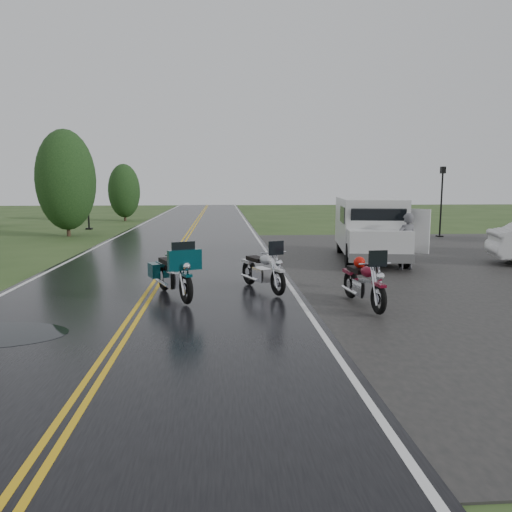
{
  "coord_description": "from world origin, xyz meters",
  "views": [
    {
      "loc": [
        1.89,
        -10.98,
        2.86
      ],
      "look_at": [
        2.8,
        2.0,
        1.0
      ],
      "focal_mm": 35.0,
      "sensor_mm": 36.0,
      "label": 1
    }
  ],
  "objects_px": {
    "person_at_van": "(406,242)",
    "motorcycle_red": "(379,286)",
    "van_white": "(350,234)",
    "lamp_post_far_left": "(87,193)",
    "lamp_post_far_right": "(441,202)",
    "motorcycle_silver": "(278,272)",
    "motorcycle_teal": "(186,276)"
  },
  "relations": [
    {
      "from": "motorcycle_red",
      "to": "motorcycle_silver",
      "type": "xyz_separation_m",
      "value": [
        -1.97,
        2.0,
        -0.0
      ]
    },
    {
      "from": "van_white",
      "to": "lamp_post_far_right",
      "type": "bearing_deg",
      "value": 61.01
    },
    {
      "from": "person_at_van",
      "to": "lamp_post_far_left",
      "type": "bearing_deg",
      "value": -65.14
    },
    {
      "from": "motorcycle_red",
      "to": "motorcycle_silver",
      "type": "height_order",
      "value": "motorcycle_red"
    },
    {
      "from": "motorcycle_teal",
      "to": "lamp_post_far_left",
      "type": "xyz_separation_m",
      "value": [
        -7.66,
        21.13,
        1.59
      ]
    },
    {
      "from": "lamp_post_far_left",
      "to": "lamp_post_far_right",
      "type": "bearing_deg",
      "value": -16.75
    },
    {
      "from": "motorcycle_red",
      "to": "lamp_post_far_left",
      "type": "height_order",
      "value": "lamp_post_far_left"
    },
    {
      "from": "lamp_post_far_left",
      "to": "lamp_post_far_right",
      "type": "relative_size",
      "value": 1.2
    },
    {
      "from": "motorcycle_red",
      "to": "lamp_post_far_right",
      "type": "distance_m",
      "value": 18.37
    },
    {
      "from": "person_at_van",
      "to": "lamp_post_far_right",
      "type": "distance_m",
      "value": 11.94
    },
    {
      "from": "motorcycle_red",
      "to": "motorcycle_teal",
      "type": "relative_size",
      "value": 0.92
    },
    {
      "from": "van_white",
      "to": "lamp_post_far_left",
      "type": "bearing_deg",
      "value": 138.05
    },
    {
      "from": "motorcycle_teal",
      "to": "lamp_post_far_right",
      "type": "relative_size",
      "value": 0.65
    },
    {
      "from": "motorcycle_teal",
      "to": "lamp_post_far_left",
      "type": "relative_size",
      "value": 0.54
    },
    {
      "from": "van_white",
      "to": "motorcycle_silver",
      "type": "bearing_deg",
      "value": -115.07
    },
    {
      "from": "lamp_post_far_right",
      "to": "motorcycle_silver",
      "type": "bearing_deg",
      "value": -126.7
    },
    {
      "from": "motorcycle_red",
      "to": "motorcycle_silver",
      "type": "relative_size",
      "value": 1.0
    },
    {
      "from": "motorcycle_teal",
      "to": "lamp_post_far_right",
      "type": "distance_m",
      "value": 19.75
    },
    {
      "from": "person_at_van",
      "to": "lamp_post_far_right",
      "type": "relative_size",
      "value": 0.49
    },
    {
      "from": "motorcycle_silver",
      "to": "lamp_post_far_left",
      "type": "height_order",
      "value": "lamp_post_far_left"
    },
    {
      "from": "motorcycle_red",
      "to": "lamp_post_far_right",
      "type": "xyz_separation_m",
      "value": [
        8.61,
        16.19,
        1.25
      ]
    },
    {
      "from": "person_at_van",
      "to": "lamp_post_far_left",
      "type": "height_order",
      "value": "lamp_post_far_left"
    },
    {
      "from": "motorcycle_silver",
      "to": "lamp_post_far_right",
      "type": "distance_m",
      "value": 17.74
    },
    {
      "from": "motorcycle_silver",
      "to": "lamp_post_far_right",
      "type": "height_order",
      "value": "lamp_post_far_right"
    },
    {
      "from": "motorcycle_teal",
      "to": "van_white",
      "type": "relative_size",
      "value": 0.41
    },
    {
      "from": "motorcycle_red",
      "to": "van_white",
      "type": "height_order",
      "value": "van_white"
    },
    {
      "from": "van_white",
      "to": "person_at_van",
      "type": "xyz_separation_m",
      "value": [
        1.74,
        -0.65,
        -0.25
      ]
    },
    {
      "from": "lamp_post_far_left",
      "to": "person_at_van",
      "type": "bearing_deg",
      "value": -48.43
    },
    {
      "from": "motorcycle_teal",
      "to": "person_at_van",
      "type": "xyz_separation_m",
      "value": [
        7.02,
        4.58,
        0.21
      ]
    },
    {
      "from": "motorcycle_teal",
      "to": "motorcycle_red",
      "type": "bearing_deg",
      "value": -38.89
    },
    {
      "from": "person_at_van",
      "to": "motorcycle_red",
      "type": "bearing_deg",
      "value": 47.68
    },
    {
      "from": "lamp_post_far_left",
      "to": "motorcycle_teal",
      "type": "bearing_deg",
      "value": -70.07
    }
  ]
}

